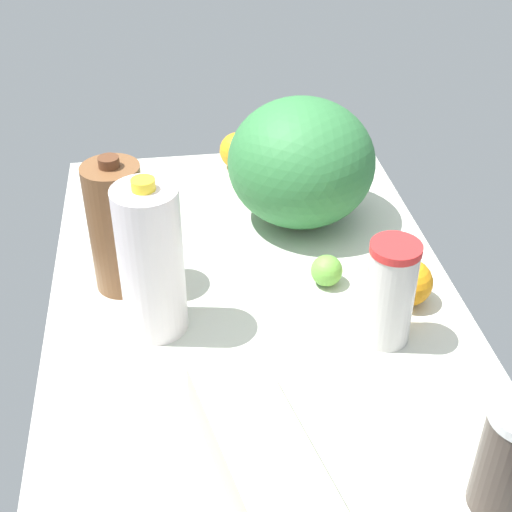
{
  "coord_description": "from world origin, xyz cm",
  "views": [
    {
      "loc": [
        102.31,
        -14.45,
        85.96
      ],
      "look_at": [
        0.0,
        0.0,
        13.0
      ],
      "focal_mm": 50.0,
      "sensor_mm": 36.0,
      "label": 1
    }
  ],
  "objects_px": {
    "shaker_bottle": "(512,459)",
    "orange_loose": "(238,151)",
    "chocolate_milk_jug": "(117,228)",
    "egg_carton": "(259,450)",
    "milk_jug": "(151,261)",
    "lime_beside_bowl": "(327,271)",
    "watermelon": "(301,162)",
    "orange_by_jug": "(409,282)",
    "tumbler_cup": "(390,293)"
  },
  "relations": [
    {
      "from": "watermelon",
      "to": "orange_loose",
      "type": "relative_size",
      "value": 3.47
    },
    {
      "from": "orange_by_jug",
      "to": "lime_beside_bowl",
      "type": "distance_m",
      "value": 0.15
    },
    {
      "from": "milk_jug",
      "to": "tumbler_cup",
      "type": "relative_size",
      "value": 1.52
    },
    {
      "from": "orange_by_jug",
      "to": "lime_beside_bowl",
      "type": "relative_size",
      "value": 1.44
    },
    {
      "from": "chocolate_milk_jug",
      "to": "egg_carton",
      "type": "xyz_separation_m",
      "value": [
        0.46,
        0.19,
        -0.09
      ]
    },
    {
      "from": "shaker_bottle",
      "to": "orange_by_jug",
      "type": "relative_size",
      "value": 2.05
    },
    {
      "from": "shaker_bottle",
      "to": "egg_carton",
      "type": "height_order",
      "value": "shaker_bottle"
    },
    {
      "from": "shaker_bottle",
      "to": "lime_beside_bowl",
      "type": "relative_size",
      "value": 2.94
    },
    {
      "from": "milk_jug",
      "to": "tumbler_cup",
      "type": "xyz_separation_m",
      "value": [
        0.09,
        0.39,
        -0.04
      ]
    },
    {
      "from": "shaker_bottle",
      "to": "tumbler_cup",
      "type": "height_order",
      "value": "tumbler_cup"
    },
    {
      "from": "tumbler_cup",
      "to": "chocolate_milk_jug",
      "type": "xyz_separation_m",
      "value": [
        -0.22,
        -0.45,
        0.03
      ]
    },
    {
      "from": "shaker_bottle",
      "to": "watermelon",
      "type": "bearing_deg",
      "value": -170.15
    },
    {
      "from": "watermelon",
      "to": "tumbler_cup",
      "type": "bearing_deg",
      "value": 10.11
    },
    {
      "from": "shaker_bottle",
      "to": "lime_beside_bowl",
      "type": "bearing_deg",
      "value": -166.23
    },
    {
      "from": "egg_carton",
      "to": "lime_beside_bowl",
      "type": "distance_m",
      "value": 0.45
    },
    {
      "from": "orange_by_jug",
      "to": "tumbler_cup",
      "type": "bearing_deg",
      "value": -37.23
    },
    {
      "from": "chocolate_milk_jug",
      "to": "egg_carton",
      "type": "height_order",
      "value": "chocolate_milk_jug"
    },
    {
      "from": "tumbler_cup",
      "to": "chocolate_milk_jug",
      "type": "height_order",
      "value": "chocolate_milk_jug"
    },
    {
      "from": "chocolate_milk_jug",
      "to": "lime_beside_bowl",
      "type": "bearing_deg",
      "value": 81.89
    },
    {
      "from": "tumbler_cup",
      "to": "orange_by_jug",
      "type": "relative_size",
      "value": 2.23
    },
    {
      "from": "milk_jug",
      "to": "orange_by_jug",
      "type": "xyz_separation_m",
      "value": [
        -0.0,
        0.46,
        -0.1
      ]
    },
    {
      "from": "shaker_bottle",
      "to": "orange_loose",
      "type": "height_order",
      "value": "shaker_bottle"
    },
    {
      "from": "watermelon",
      "to": "tumbler_cup",
      "type": "distance_m",
      "value": 0.42
    },
    {
      "from": "milk_jug",
      "to": "egg_carton",
      "type": "xyz_separation_m",
      "value": [
        0.33,
        0.13,
        -0.1
      ]
    },
    {
      "from": "milk_jug",
      "to": "lime_beside_bowl",
      "type": "distance_m",
      "value": 0.35
    },
    {
      "from": "chocolate_milk_jug",
      "to": "orange_loose",
      "type": "relative_size",
      "value": 3.03
    },
    {
      "from": "watermelon",
      "to": "milk_jug",
      "type": "relative_size",
      "value": 1.04
    },
    {
      "from": "watermelon",
      "to": "milk_jug",
      "type": "bearing_deg",
      "value": -44.57
    },
    {
      "from": "shaker_bottle",
      "to": "orange_by_jug",
      "type": "xyz_separation_m",
      "value": [
        -0.44,
        0.01,
        -0.05
      ]
    },
    {
      "from": "chocolate_milk_jug",
      "to": "watermelon",
      "type": "bearing_deg",
      "value": 116.65
    },
    {
      "from": "lime_beside_bowl",
      "to": "chocolate_milk_jug",
      "type": "bearing_deg",
      "value": -98.11
    },
    {
      "from": "milk_jug",
      "to": "lime_beside_bowl",
      "type": "xyz_separation_m",
      "value": [
        -0.08,
        0.32,
        -0.11
      ]
    },
    {
      "from": "egg_carton",
      "to": "lime_beside_bowl",
      "type": "height_order",
      "value": "egg_carton"
    },
    {
      "from": "milk_jug",
      "to": "chocolate_milk_jug",
      "type": "distance_m",
      "value": 0.15
    },
    {
      "from": "shaker_bottle",
      "to": "orange_loose",
      "type": "relative_size",
      "value": 2.01
    },
    {
      "from": "watermelon",
      "to": "lime_beside_bowl",
      "type": "distance_m",
      "value": 0.26
    },
    {
      "from": "orange_loose",
      "to": "orange_by_jug",
      "type": "bearing_deg",
      "value": 23.54
    },
    {
      "from": "shaker_bottle",
      "to": "chocolate_milk_jug",
      "type": "bearing_deg",
      "value": -138.12
    },
    {
      "from": "watermelon",
      "to": "egg_carton",
      "type": "height_order",
      "value": "watermelon"
    },
    {
      "from": "watermelon",
      "to": "milk_jug",
      "type": "xyz_separation_m",
      "value": [
        0.32,
        -0.32,
        0.01
      ]
    },
    {
      "from": "watermelon",
      "to": "lime_beside_bowl",
      "type": "relative_size",
      "value": 5.08
    },
    {
      "from": "milk_jug",
      "to": "orange_loose",
      "type": "distance_m",
      "value": 0.61
    },
    {
      "from": "egg_carton",
      "to": "orange_by_jug",
      "type": "distance_m",
      "value": 0.46
    },
    {
      "from": "tumbler_cup",
      "to": "lime_beside_bowl",
      "type": "xyz_separation_m",
      "value": [
        -0.16,
        -0.07,
        -0.07
      ]
    },
    {
      "from": "egg_carton",
      "to": "orange_by_jug",
      "type": "height_order",
      "value": "orange_by_jug"
    },
    {
      "from": "egg_carton",
      "to": "orange_loose",
      "type": "distance_m",
      "value": 0.9
    },
    {
      "from": "orange_by_jug",
      "to": "orange_loose",
      "type": "relative_size",
      "value": 0.98
    },
    {
      "from": "chocolate_milk_jug",
      "to": "orange_by_jug",
      "type": "height_order",
      "value": "chocolate_milk_jug"
    },
    {
      "from": "watermelon",
      "to": "orange_by_jug",
      "type": "bearing_deg",
      "value": 24.05
    },
    {
      "from": "tumbler_cup",
      "to": "watermelon",
      "type": "bearing_deg",
      "value": -169.89
    }
  ]
}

